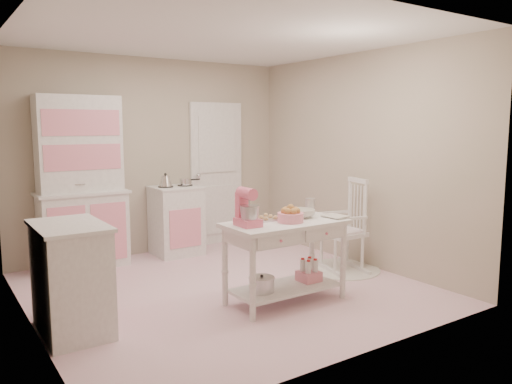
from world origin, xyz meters
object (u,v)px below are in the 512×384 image
Objects in this scene: base_cabinet at (71,278)px; stand_mixer at (248,208)px; bread_basket at (290,217)px; stove at (176,220)px; hutch at (81,182)px; rocking_chair at (342,225)px; work_table at (285,262)px.

stand_mixer is (1.49, -0.40, 0.51)m from base_cabinet.
bread_basket is (0.44, -0.07, -0.12)m from stand_mixer.
stove is 2.36m from bread_basket.
hutch is 1.89× the size of rocking_chair.
hutch is 2.26× the size of base_cabinet.
hutch is 1.33m from stove.
rocking_chair is (3.13, 0.08, 0.09)m from base_cabinet.
work_table is 0.71m from stand_mixer.
stove is 0.77× the size of work_table.
base_cabinet is (-0.61, -1.91, -0.58)m from hutch.
bread_basket is (0.12, -2.33, 0.39)m from stove.
stove is at bearing -2.39° from hutch.
work_table is (1.91, -0.42, -0.06)m from base_cabinet.
stove reaches higher than bread_basket.
rocking_chair is 4.40× the size of bread_basket.
base_cabinet is 1.62m from stand_mixer.
stand_mixer is (-0.42, 0.02, 0.57)m from work_table.
base_cabinet is at bearing 166.35° from bread_basket.
rocking_chair is 1.33m from work_table.
rocking_chair reaches higher than work_table.
stand_mixer is at bearing 177.27° from work_table.
work_table is 3.53× the size of stand_mixer.
hutch is 2.73m from bread_basket.
stand_mixer is (-1.64, -0.48, 0.42)m from rocking_chair.
hutch is at bearing 177.61° from stove.
work_table is at bearing -60.84° from hutch.
work_table is (1.30, -2.33, -0.64)m from hutch.
stove is 2.28m from work_table.
stove reaches higher than work_table.
bread_basket reaches higher than work_table.
stand_mixer is (0.88, -2.31, -0.07)m from hutch.
base_cabinet is 2.02m from bread_basket.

